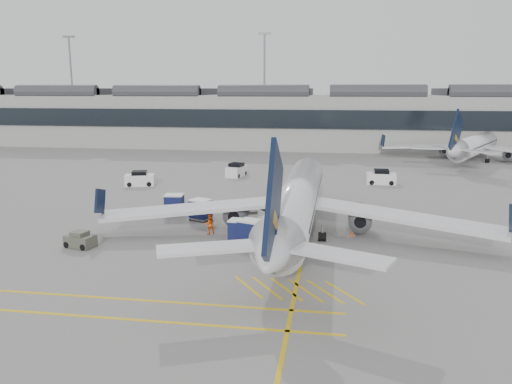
# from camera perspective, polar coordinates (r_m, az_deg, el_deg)

# --- Properties ---
(ground) EXTENTS (220.00, 220.00, 0.00)m
(ground) POSITION_cam_1_polar(r_m,az_deg,el_deg) (40.08, -9.14, -6.27)
(ground) COLOR gray
(ground) RESTS_ON ground
(terminal) EXTENTS (200.00, 20.45, 12.40)m
(terminal) POSITION_cam_1_polar(r_m,az_deg,el_deg) (108.97, 2.55, 8.47)
(terminal) COLOR #9E9E99
(terminal) RESTS_ON ground
(light_masts) EXTENTS (113.00, 0.60, 25.45)m
(light_masts) POSITION_cam_1_polar(r_m,az_deg,el_deg) (122.99, 2.54, 12.72)
(light_masts) COLOR slate
(light_masts) RESTS_ON ground
(apron_markings) EXTENTS (0.25, 60.00, 0.01)m
(apron_markings) POSITION_cam_1_polar(r_m,az_deg,el_deg) (47.84, 6.12, -3.21)
(apron_markings) COLOR gold
(apron_markings) RESTS_ON ground
(airliner_main) EXTENTS (33.56, 36.65, 9.75)m
(airliner_main) POSITION_cam_1_polar(r_m,az_deg,el_deg) (42.55, 4.64, -1.10)
(airliner_main) COLOR silver
(airliner_main) RESTS_ON ground
(airliner_far) EXTENTS (29.45, 32.49, 9.43)m
(airliner_far) POSITION_cam_1_polar(r_m,az_deg,el_deg) (94.82, 23.91, 4.95)
(airliner_far) COLOR silver
(airliner_far) RESTS_ON ground
(belt_loader) EXTENTS (4.55, 2.80, 1.81)m
(belt_loader) POSITION_cam_1_polar(r_m,az_deg,el_deg) (45.83, 0.66, -3.13)
(belt_loader) COLOR beige
(belt_loader) RESTS_ON ground
(baggage_cart_a) EXTENTS (1.88, 1.61, 1.82)m
(baggage_cart_a) POSITION_cam_1_polar(r_m,az_deg,el_deg) (40.87, -1.92, -4.33)
(baggage_cart_a) COLOR gray
(baggage_cart_a) RESTS_ON ground
(baggage_cart_b) EXTENTS (2.28, 2.09, 1.95)m
(baggage_cart_b) POSITION_cam_1_polar(r_m,az_deg,el_deg) (40.28, -0.65, -4.47)
(baggage_cart_b) COLOR gray
(baggage_cart_b) RESTS_ON ground
(baggage_cart_c) EXTENTS (2.38, 2.21, 2.01)m
(baggage_cart_c) POSITION_cam_1_polar(r_m,az_deg,el_deg) (47.64, -6.36, -1.95)
(baggage_cart_c) COLOR gray
(baggage_cart_c) RESTS_ON ground
(baggage_cart_d) EXTENTS (2.08, 1.78, 2.03)m
(baggage_cart_d) POSITION_cam_1_polar(r_m,az_deg,el_deg) (50.14, -9.32, -1.33)
(baggage_cart_d) COLOR gray
(baggage_cart_d) RESTS_ON ground
(ramp_agent_a) EXTENTS (0.85, 0.86, 2.00)m
(ramp_agent_a) POSITION_cam_1_polar(r_m,az_deg,el_deg) (42.99, 3.00, -3.50)
(ramp_agent_a) COLOR orange
(ramp_agent_a) RESTS_ON ground
(ramp_agent_b) EXTENTS (1.09, 1.03, 1.78)m
(ramp_agent_b) POSITION_cam_1_polar(r_m,az_deg,el_deg) (43.09, -5.34, -3.65)
(ramp_agent_b) COLOR #F9550D
(ramp_agent_b) RESTS_ON ground
(pushback_tug) EXTENTS (2.56, 1.92, 1.28)m
(pushback_tug) POSITION_cam_1_polar(r_m,az_deg,el_deg) (41.87, -19.45, -5.20)
(pushback_tug) COLOR #505145
(pushback_tug) RESTS_ON ground
(safety_cone_nose) EXTENTS (0.33, 0.33, 0.46)m
(safety_cone_nose) POSITION_cam_1_polar(r_m,az_deg,el_deg) (58.09, 5.00, -0.30)
(safety_cone_nose) COLOR #F24C0A
(safety_cone_nose) RESTS_ON ground
(safety_cone_engine) EXTENTS (0.34, 0.34, 0.47)m
(safety_cone_engine) POSITION_cam_1_polar(r_m,az_deg,el_deg) (43.33, 10.89, -4.63)
(safety_cone_engine) COLOR #F24C0A
(safety_cone_engine) RESTS_ON ground
(service_van_left) EXTENTS (4.05, 2.75, 1.90)m
(service_van_left) POSITION_cam_1_polar(r_m,az_deg,el_deg) (66.10, -13.14, 1.45)
(service_van_left) COLOR silver
(service_van_left) RESTS_ON ground
(service_van_mid) EXTENTS (2.65, 4.05, 1.92)m
(service_van_mid) POSITION_cam_1_polar(r_m,az_deg,el_deg) (71.23, -2.25, 2.48)
(service_van_mid) COLOR silver
(service_van_mid) RESTS_ON ground
(service_van_right) EXTENTS (3.76, 1.92, 1.92)m
(service_van_right) POSITION_cam_1_polar(r_m,az_deg,el_deg) (67.48, 14.10, 1.62)
(service_van_right) COLOR silver
(service_van_right) RESTS_ON ground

